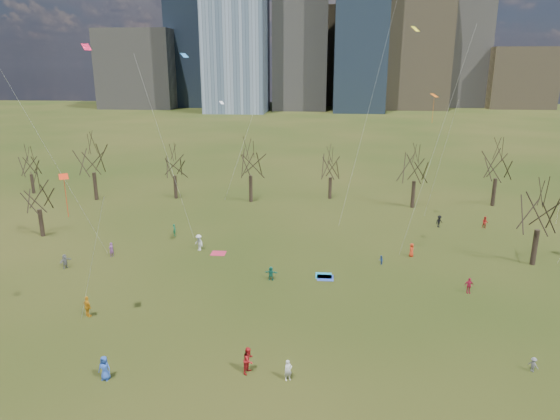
# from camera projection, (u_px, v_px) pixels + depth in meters

# --- Properties ---
(ground) EXTENTS (500.00, 500.00, 0.00)m
(ground) POSITION_uv_depth(u_px,v_px,m) (265.00, 345.00, 37.24)
(ground) COLOR black
(ground) RESTS_ON ground
(downtown_skyline) EXTENTS (212.50, 78.00, 118.00)m
(downtown_skyline) POSITION_uv_depth(u_px,v_px,m) (314.00, 22.00, 227.90)
(downtown_skyline) COLOR slate
(downtown_skyline) RESTS_ON ground
(bare_tree_row) EXTENTS (113.04, 29.80, 9.50)m
(bare_tree_row) POSITION_uv_depth(u_px,v_px,m) (295.00, 167.00, 71.12)
(bare_tree_row) COLOR black
(bare_tree_row) RESTS_ON ground
(blanket_teal) EXTENTS (1.60, 1.50, 0.03)m
(blanket_teal) POSITION_uv_depth(u_px,v_px,m) (324.00, 276.00, 49.41)
(blanket_teal) COLOR teal
(blanket_teal) RESTS_ON ground
(blanket_navy) EXTENTS (1.60, 1.50, 0.03)m
(blanket_navy) POSITION_uv_depth(u_px,v_px,m) (325.00, 278.00, 48.89)
(blanket_navy) COLOR #2745B7
(blanket_navy) RESTS_ON ground
(blanket_crimson) EXTENTS (1.60, 1.50, 0.03)m
(blanket_crimson) POSITION_uv_depth(u_px,v_px,m) (218.00, 253.00, 55.23)
(blanket_crimson) COLOR #BC2544
(blanket_crimson) RESTS_ON ground
(person_0) EXTENTS (0.87, 0.60, 1.71)m
(person_0) POSITION_uv_depth(u_px,v_px,m) (105.00, 368.00, 32.91)
(person_0) COLOR #2A50B6
(person_0) RESTS_ON ground
(person_1) EXTENTS (0.63, 0.56, 1.45)m
(person_1) POSITION_uv_depth(u_px,v_px,m) (288.00, 370.00, 32.88)
(person_1) COLOR silver
(person_1) RESTS_ON ground
(person_2) EXTENTS (1.00, 1.12, 1.89)m
(person_2) POSITION_uv_depth(u_px,v_px,m) (249.00, 360.00, 33.63)
(person_2) COLOR #AF191C
(person_2) RESTS_ON ground
(person_3) EXTENTS (0.76, 0.78, 1.07)m
(person_3) POSITION_uv_depth(u_px,v_px,m) (533.00, 365.00, 33.83)
(person_3) COLOR slate
(person_3) RESTS_ON ground
(person_4) EXTENTS (1.13, 0.98, 1.83)m
(person_4) POSITION_uv_depth(u_px,v_px,m) (87.00, 307.00, 41.14)
(person_4) COLOR orange
(person_4) RESTS_ON ground
(person_5) EXTENTS (1.32, 0.55, 1.39)m
(person_5) POSITION_uv_depth(u_px,v_px,m) (271.00, 273.00, 48.25)
(person_5) COLOR #1A7665
(person_5) RESTS_ON ground
(person_7) EXTENTS (0.61, 0.70, 1.61)m
(person_7) POSITION_uv_depth(u_px,v_px,m) (111.00, 250.00, 54.12)
(person_7) COLOR #814890
(person_7) RESTS_ON ground
(person_8) EXTENTS (0.41, 0.51, 0.99)m
(person_8) POSITION_uv_depth(u_px,v_px,m) (381.00, 260.00, 52.03)
(person_8) COLOR #224397
(person_8) RESTS_ON ground
(person_9) EXTENTS (1.37, 1.28, 1.86)m
(person_9) POSITION_uv_depth(u_px,v_px,m) (199.00, 243.00, 55.91)
(person_9) COLOR silver
(person_9) RESTS_ON ground
(person_10) EXTENTS (0.91, 0.47, 1.48)m
(person_10) POSITION_uv_depth(u_px,v_px,m) (469.00, 285.00, 45.48)
(person_10) COLOR #AE1838
(person_10) RESTS_ON ground
(person_11) EXTENTS (0.95, 1.45, 1.50)m
(person_11) POSITION_uv_depth(u_px,v_px,m) (65.00, 261.00, 51.05)
(person_11) COLOR slate
(person_11) RESTS_ON ground
(person_12) EXTENTS (0.65, 0.83, 1.50)m
(person_12) POSITION_uv_depth(u_px,v_px,m) (412.00, 250.00, 54.15)
(person_12) COLOR red
(person_12) RESTS_ON ground
(person_13) EXTENTS (0.49, 0.61, 1.45)m
(person_13) POSITION_uv_depth(u_px,v_px,m) (175.00, 230.00, 60.82)
(person_13) COLOR #16663F
(person_13) RESTS_ON ground
(person_14) EXTENTS (0.83, 0.70, 1.55)m
(person_14) POSITION_uv_depth(u_px,v_px,m) (485.00, 222.00, 63.52)
(person_14) COLOR #B21E19
(person_14) RESTS_ON ground
(person_15) EXTENTS (1.18, 1.04, 1.58)m
(person_15) POSITION_uv_depth(u_px,v_px,m) (439.00, 221.00, 63.92)
(person_15) COLOR black
(person_15) RESTS_ON ground
(kites_airborne) EXTENTS (60.60, 41.35, 34.62)m
(kites_airborne) POSITION_uv_depth(u_px,v_px,m) (321.00, 127.00, 48.86)
(kites_airborne) COLOR red
(kites_airborne) RESTS_ON ground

